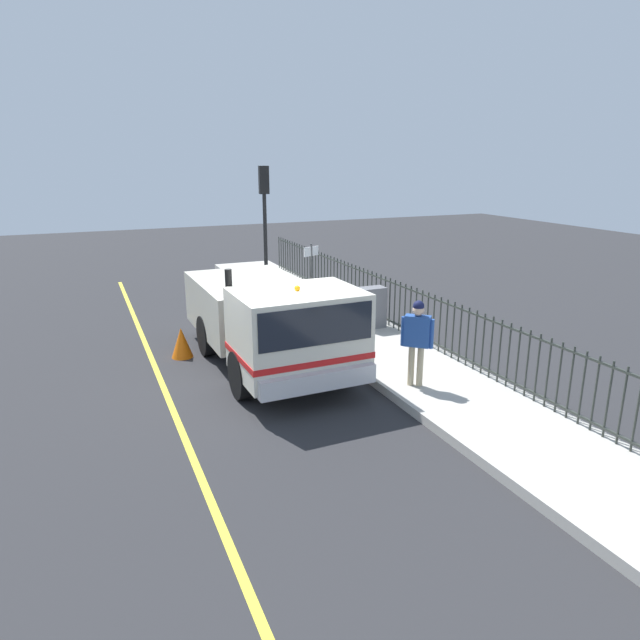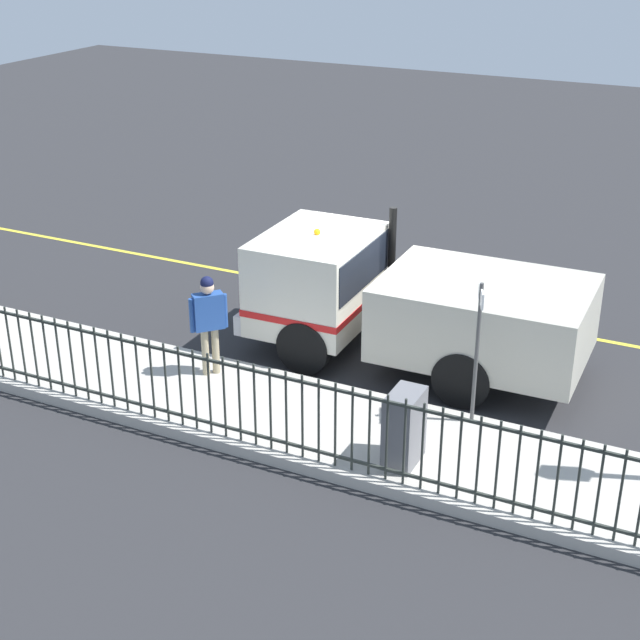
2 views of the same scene
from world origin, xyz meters
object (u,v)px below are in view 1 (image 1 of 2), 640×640
at_px(work_truck, 272,317).
at_px(utility_cabinet, 372,307).
at_px(worker_standing, 417,334).
at_px(street_sign, 311,276).
at_px(traffic_cone, 182,343).
at_px(traffic_light_near, 264,206).

relative_size(work_truck, utility_cabinet, 5.40).
bearing_deg(worker_standing, street_sign, -42.29).
bearing_deg(traffic_cone, worker_standing, -45.95).
bearing_deg(work_truck, traffic_light_near, -108.22).
distance_m(work_truck, traffic_light_near, 6.41).
bearing_deg(worker_standing, work_truck, -5.65).
relative_size(work_truck, street_sign, 2.60).
xyz_separation_m(worker_standing, utility_cabinet, (1.12, 3.90, -0.52)).
height_order(traffic_cone, street_sign, street_sign).
bearing_deg(worker_standing, traffic_light_near, -44.79).
relative_size(traffic_light_near, traffic_cone, 5.75).
bearing_deg(street_sign, traffic_cone, -173.51).
relative_size(worker_standing, street_sign, 0.77).
height_order(work_truck, traffic_light_near, traffic_light_near).
bearing_deg(traffic_light_near, traffic_cone, 55.43).
relative_size(traffic_cone, street_sign, 0.32).
distance_m(worker_standing, utility_cabinet, 4.09).
relative_size(work_truck, traffic_cone, 8.19).
distance_m(traffic_light_near, street_sign, 4.15).
bearing_deg(traffic_light_near, worker_standing, 97.64).
distance_m(utility_cabinet, street_sign, 1.84).
height_order(utility_cabinet, traffic_cone, utility_cabinet).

